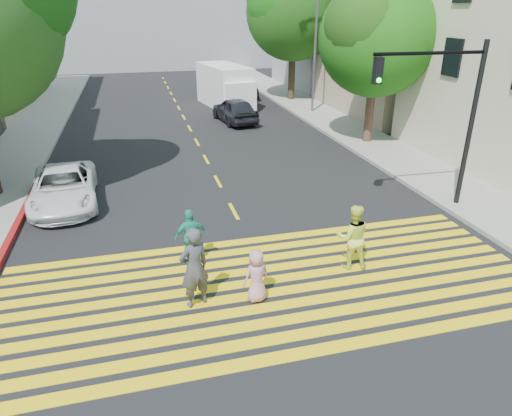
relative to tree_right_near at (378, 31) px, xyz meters
name	(u,v)px	position (x,y,z in m)	size (l,w,h in m)	color
ground	(290,317)	(-8.42, -12.59, -5.38)	(120.00, 120.00, 0.00)	black
sidewalk_left	(42,120)	(-16.92, 9.41, -5.31)	(3.00, 40.00, 0.15)	gray
sidewalk_right	(348,130)	(0.08, 2.41, -5.31)	(3.00, 60.00, 0.15)	gray
curb_red	(13,232)	(-15.32, -6.59, -5.30)	(0.20, 8.00, 0.16)	maroon
crosswalk	(274,286)	(-8.42, -11.31, -5.38)	(13.40, 5.30, 0.01)	yellow
lane_line	(181,112)	(-8.42, 9.91, -5.38)	(0.12, 34.40, 0.01)	yellow
building_right_tan	(422,31)	(6.58, 6.41, -0.38)	(10.00, 10.00, 10.00)	tan
building_right_grey	(347,25)	(6.58, 17.41, -0.38)	(10.00, 10.00, 10.00)	gray
backdrop_block	(152,11)	(-8.42, 35.41, 0.62)	(30.00, 8.00, 12.00)	gray
tree_right_near	(378,31)	(0.00, 0.00, 0.00)	(6.97, 6.87, 7.96)	#4B2A21
tree_right_far	(295,6)	(0.04, 12.04, 1.07)	(7.97, 7.69, 9.56)	black
pedestrian_man	(194,268)	(-10.39, -11.58, -4.39)	(0.72, 0.48, 1.99)	#414248
pedestrian_woman	(353,237)	(-6.15, -10.94, -4.49)	(0.87, 0.68, 1.79)	#E5F353
pedestrian_child	(257,276)	(-8.98, -11.76, -4.72)	(0.64, 0.42, 1.32)	#C1869A
pedestrian_extra	(191,237)	(-10.22, -9.65, -4.60)	(0.92, 0.38, 1.57)	teal
white_sedan	(64,187)	(-14.01, -4.47, -4.74)	(2.13, 4.62, 1.28)	white
dark_car_near	(235,110)	(-5.56, 6.29, -4.64)	(1.75, 4.35, 1.48)	black
silver_car	(216,83)	(-4.70, 17.23, -4.71)	(1.89, 4.64, 1.35)	gray
dark_car_parked	(244,88)	(-3.11, 14.26, -4.68)	(1.50, 4.29, 1.41)	black
white_van	(226,88)	(-5.13, 11.00, -4.07)	(3.14, 6.17, 2.77)	white
traffic_signal	(447,105)	(-1.82, -8.11, -1.82)	(3.76, 0.35, 5.51)	black
street_lamp	(313,36)	(-0.29, 7.45, -0.63)	(1.87, 0.41, 8.28)	slate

